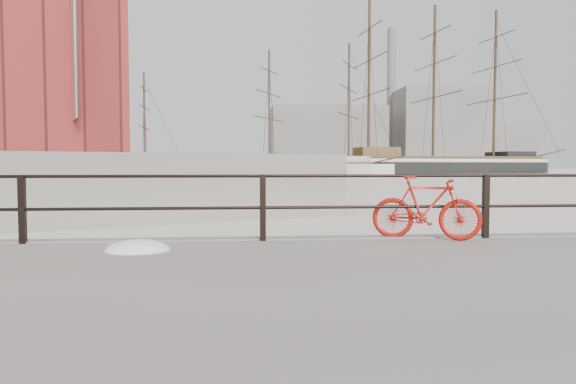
# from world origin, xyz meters

# --- Properties ---
(ground) EXTENTS (400.00, 400.00, 0.00)m
(ground) POSITION_xyz_m (0.00, 0.00, 0.00)
(ground) COLOR white
(ground) RESTS_ON ground
(far_quay) EXTENTS (78.44, 148.07, 1.80)m
(far_quay) POSITION_xyz_m (-40.00, 72.00, 0.90)
(far_quay) COLOR gray
(far_quay) RESTS_ON ground
(guardrail) EXTENTS (28.00, 0.10, 1.00)m
(guardrail) POSITION_xyz_m (0.00, -0.15, 0.85)
(guardrail) COLOR black
(guardrail) RESTS_ON promenade
(bicycle) EXTENTS (1.61, 0.84, 0.99)m
(bicycle) POSITION_xyz_m (-1.00, -0.25, 0.84)
(bicycle) COLOR #AF110B
(bicycle) RESTS_ON promenade
(barque_black) EXTENTS (55.46, 25.39, 30.69)m
(barque_black) POSITION_xyz_m (29.29, 79.98, 0.00)
(barque_black) COLOR black
(barque_black) RESTS_ON ground
(schooner_mid) EXTENTS (33.97, 25.70, 22.32)m
(schooner_mid) POSITION_xyz_m (6.97, 78.86, 0.00)
(schooner_mid) COLOR beige
(schooner_mid) RESTS_ON ground
(schooner_left) EXTENTS (22.29, 10.63, 16.95)m
(schooner_left) POSITION_xyz_m (-24.49, 75.05, 0.00)
(schooner_left) COLOR silver
(schooner_left) RESTS_ON ground
(industrial_west) EXTENTS (32.00, 18.00, 18.00)m
(industrial_west) POSITION_xyz_m (20.00, 140.00, 9.00)
(industrial_west) COLOR gray
(industrial_west) RESTS_ON ground
(industrial_mid) EXTENTS (26.00, 20.00, 24.00)m
(industrial_mid) POSITION_xyz_m (55.00, 145.00, 12.00)
(industrial_mid) COLOR gray
(industrial_mid) RESTS_ON ground
(industrial_east) EXTENTS (20.00, 16.00, 14.00)m
(industrial_east) POSITION_xyz_m (78.00, 150.00, 7.00)
(industrial_east) COLOR gray
(industrial_east) RESTS_ON ground
(smokestack) EXTENTS (2.80, 2.80, 44.00)m
(smokestack) POSITION_xyz_m (42.00, 150.00, 22.00)
(smokestack) COLOR gray
(smokestack) RESTS_ON ground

